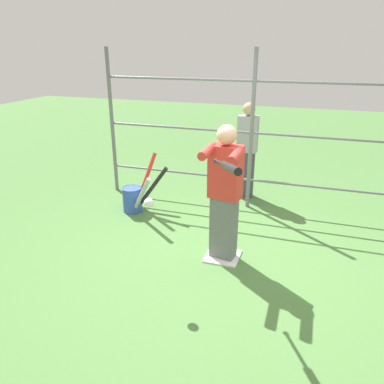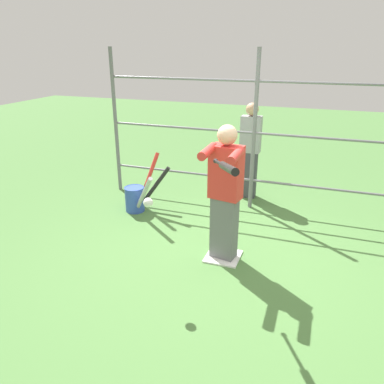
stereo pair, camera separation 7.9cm
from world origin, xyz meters
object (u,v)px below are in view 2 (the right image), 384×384
at_px(softball_in_flight, 148,203).
at_px(bystander_behind_fence, 250,150).
at_px(batter, 225,191).
at_px(bat_bucket, 138,196).
at_px(baseball_bat_swinging, 226,167).

distance_m(softball_in_flight, bystander_behind_fence, 2.86).
bearing_deg(bystander_behind_fence, batter, 93.56).
bearing_deg(bat_bucket, batter, 150.87).
distance_m(baseball_bat_swinging, bystander_behind_fence, 3.02).
relative_size(batter, bat_bucket, 1.80).
bearing_deg(baseball_bat_swinging, softball_in_flight, -8.02).
height_order(batter, baseball_bat_swinging, batter).
bearing_deg(batter, bystander_behind_fence, -86.44).
distance_m(batter, bat_bucket, 1.92).
distance_m(batter, softball_in_flight, 0.97).
relative_size(baseball_bat_swinging, softball_in_flight, 8.60).
relative_size(baseball_bat_swinging, bystander_behind_fence, 0.53).
height_order(baseball_bat_swinging, softball_in_flight, baseball_bat_swinging).
height_order(softball_in_flight, bat_bucket, softball_in_flight).
relative_size(batter, softball_in_flight, 16.76).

